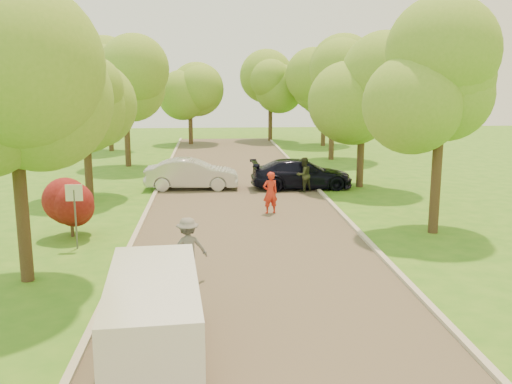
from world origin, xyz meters
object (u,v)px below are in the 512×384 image
object	(u,v)px
person_striped	(270,193)
silver_sedan	(192,174)
dark_sedan	(301,174)
longboard	(189,278)
street_sign	(75,203)
minivan	(154,316)
person_olive	(304,175)
skateboarder	(188,248)

from	to	relation	value
person_striped	silver_sedan	bearing A→B (deg)	-74.75
dark_sedan	longboard	size ratio (longest dim) A/B	5.64
street_sign	silver_sedan	xyz separation A→B (m)	(3.50, 10.07, -0.79)
minivan	person_olive	world-z (taller)	person_olive
street_sign	longboard	bearing A→B (deg)	-42.11
person_striped	longboard	bearing A→B (deg)	52.33
dark_sedan	skateboarder	world-z (taller)	skateboarder
dark_sedan	longboard	bearing A→B (deg)	156.98
street_sign	person_striped	size ratio (longest dim) A/B	1.23
silver_sedan	person_olive	size ratio (longest dim) A/B	2.70
street_sign	minivan	xyz separation A→B (m)	(3.30, -7.80, -0.66)
silver_sedan	person_olive	bearing A→B (deg)	-100.56
minivan	dark_sedan	world-z (taller)	minivan
street_sign	person_striped	world-z (taller)	street_sign
minivan	skateboarder	distance (m)	4.38
street_sign	longboard	distance (m)	5.35
street_sign	longboard	xyz separation A→B (m)	(3.82, -3.45, -1.47)
longboard	person_striped	size ratio (longest dim) A/B	0.52
street_sign	person_olive	size ratio (longest dim) A/B	1.25
dark_sedan	skateboarder	xyz separation A→B (m)	(-5.28, -13.25, 0.22)
street_sign	dark_sedan	world-z (taller)	street_sign
dark_sedan	person_striped	bearing A→B (deg)	156.67
minivan	longboard	distance (m)	4.46
longboard	dark_sedan	bearing A→B (deg)	-126.51
minivan	longboard	bearing A→B (deg)	78.78
silver_sedan	person_olive	distance (m)	5.69
street_sign	minivan	world-z (taller)	street_sign
silver_sedan	person_olive	world-z (taller)	person_olive
minivan	silver_sedan	bearing A→B (deg)	84.97
street_sign	longboard	world-z (taller)	street_sign
longboard	person_olive	world-z (taller)	person_olive
person_striped	person_olive	xyz separation A→B (m)	(2.12, 4.39, -0.02)
silver_sedan	dark_sedan	size ratio (longest dim) A/B	0.91
silver_sedan	skateboarder	bearing A→B (deg)	-176.62
silver_sedan	street_sign	bearing A→B (deg)	162.86
silver_sedan	minivan	bearing A→B (deg)	-178.63
dark_sedan	person_striped	world-z (taller)	person_striped
longboard	person_striped	xyz separation A→B (m)	(3.12, 7.90, 0.79)
skateboarder	longboard	bearing A→B (deg)	-14.78
person_olive	skateboarder	bearing A→B (deg)	34.55
skateboarder	person_olive	xyz separation A→B (m)	(5.24, 12.29, -0.11)
longboard	person_olive	size ratio (longest dim) A/B	0.53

